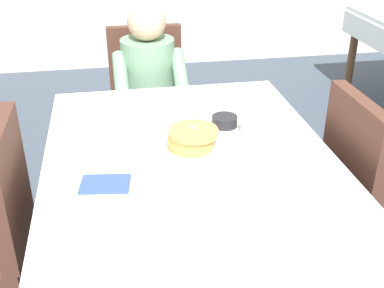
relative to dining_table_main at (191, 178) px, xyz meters
name	(u,v)px	position (x,y,z in m)	size (l,w,h in m)	color
dining_table_main	(191,178)	(0.00, 0.00, 0.00)	(1.12, 1.52, 0.74)	white
chair_diner	(148,96)	(-0.06, 1.17, -0.12)	(0.44, 0.45, 0.93)	#4C2D23
diner_person	(149,83)	(-0.06, 1.01, 0.02)	(0.40, 0.43, 1.12)	gray
chair_right_side	(370,186)	(0.77, 0.00, -0.12)	(0.45, 0.44, 0.93)	#4C2D23
plate_breakfast	(192,148)	(0.02, 0.06, 0.10)	(0.28, 0.28, 0.02)	white
breakfast_stack	(192,138)	(0.01, 0.06, 0.14)	(0.20, 0.19, 0.09)	tan
cup_coffee	(251,126)	(0.28, 0.15, 0.13)	(0.11, 0.08, 0.08)	white
bowl_butter	(225,121)	(0.19, 0.25, 0.11)	(0.11, 0.11, 0.04)	black
syrup_pitcher	(130,130)	(-0.21, 0.21, 0.13)	(0.08, 0.08, 0.07)	silver
fork_left_of_plate	(144,156)	(-0.17, 0.04, 0.09)	(0.18, 0.01, 0.01)	silver
knife_right_of_plate	(241,148)	(0.21, 0.04, 0.09)	(0.20, 0.01, 0.01)	silver
spoon_near_edge	(214,196)	(0.03, -0.27, 0.09)	(0.15, 0.01, 0.01)	silver
napkin_folded	(105,184)	(-0.32, -0.13, 0.09)	(0.17, 0.12, 0.01)	#334C7F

